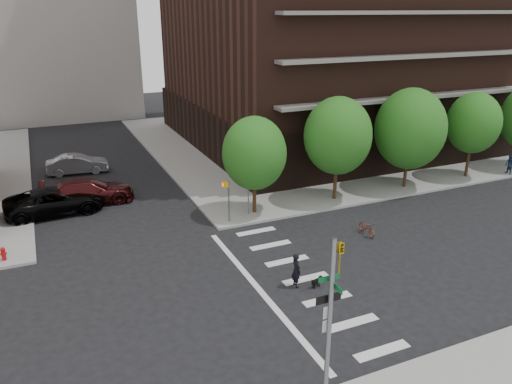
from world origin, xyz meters
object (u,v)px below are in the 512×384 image
at_px(parked_car_maroon, 88,191).
at_px(pedestrian_far, 510,165).
at_px(traffic_signal, 329,337).
at_px(scooter, 367,228).
at_px(fire_hydrant, 3,253).
at_px(parked_car_silver, 77,164).
at_px(dog_walker, 296,270).
at_px(parked_car_black, 55,201).

xyz_separation_m(parked_car_maroon, pedestrian_far, (30.92, -7.24, 0.05)).
height_order(traffic_signal, scooter, traffic_signal).
height_order(traffic_signal, parked_car_maroon, traffic_signal).
height_order(fire_hydrant, parked_car_silver, parked_car_silver).
xyz_separation_m(traffic_signal, dog_walker, (2.69, 7.08, -1.84)).
bearing_deg(parked_car_silver, fire_hydrant, 165.71).
distance_m(fire_hydrant, dog_walker, 15.14).
distance_m(parked_car_black, scooter, 19.58).
height_order(parked_car_silver, scooter, parked_car_silver).
distance_m(fire_hydrant, scooter, 19.83).
bearing_deg(parked_car_silver, traffic_signal, -165.08).
height_order(scooter, dog_walker, dog_walker).
distance_m(traffic_signal, parked_car_maroon, 22.87).
height_order(traffic_signal, parked_car_black, traffic_signal).
bearing_deg(fire_hydrant, pedestrian_far, -0.48).
xyz_separation_m(traffic_signal, parked_car_silver, (-5.03, 29.41, -1.93)).
height_order(fire_hydrant, pedestrian_far, pedestrian_far).
bearing_deg(traffic_signal, pedestrian_far, 30.08).
distance_m(traffic_signal, dog_walker, 7.79).
xyz_separation_m(fire_hydrant, parked_car_maroon, (5.00, 6.94, 0.32)).
relative_size(parked_car_black, pedestrian_far, 3.98).
bearing_deg(dog_walker, parked_car_silver, 20.80).
bearing_deg(parked_car_black, traffic_signal, -165.42).
height_order(fire_hydrant, parked_car_black, parked_car_black).
relative_size(traffic_signal, pedestrian_far, 3.90).
relative_size(fire_hydrant, parked_car_black, 0.12).
relative_size(fire_hydrant, parked_car_maroon, 0.12).
bearing_deg(pedestrian_far, dog_walker, -65.69).
distance_m(parked_car_black, dog_walker, 17.25).
relative_size(parked_car_silver, pedestrian_far, 3.05).
bearing_deg(scooter, pedestrian_far, 18.89).
height_order(scooter, pedestrian_far, pedestrian_far).
xyz_separation_m(parked_car_maroon, parked_car_silver, (0.00, 7.18, -0.10)).
bearing_deg(pedestrian_far, parked_car_maroon, -97.71).
relative_size(parked_car_silver, dog_walker, 2.74).
relative_size(parked_car_maroon, pedestrian_far, 3.89).
bearing_deg(parked_car_silver, parked_car_black, 170.74).
xyz_separation_m(parked_car_black, pedestrian_far, (33.02, -6.27, 0.07)).
xyz_separation_m(traffic_signal, parked_car_black, (-7.13, 21.27, -1.85)).
bearing_deg(parked_car_maroon, dog_walker, -151.25).
relative_size(traffic_signal, parked_car_black, 0.98).
relative_size(traffic_signal, parked_car_silver, 1.28).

